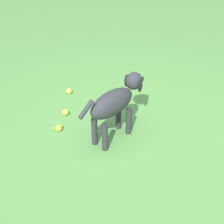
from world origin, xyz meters
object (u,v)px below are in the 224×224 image
Objects in this scene: tennis_ball_0 at (65,112)px; tennis_ball_2 at (59,128)px; tennis_ball_1 at (69,91)px; dog at (116,102)px.

tennis_ball_0 is 0.28m from tennis_ball_2.
tennis_ball_0 is 0.45m from tennis_ball_1.
dog reaches higher than tennis_ball_2.
dog is at bearing 114.05° from tennis_ball_2.
dog is 12.80× the size of tennis_ball_0.
tennis_ball_2 is at bearing 123.43° from dog.
dog is 12.80× the size of tennis_ball_1.
tennis_ball_0 is 1.00× the size of tennis_ball_1.
tennis_ball_1 is (-0.40, -0.89, -0.35)m from dog.
tennis_ball_0 and tennis_ball_1 have the same top height.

